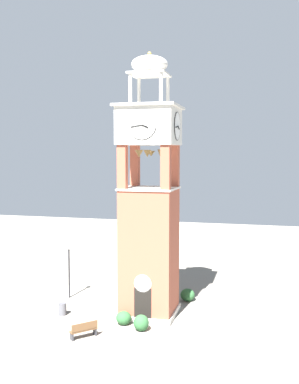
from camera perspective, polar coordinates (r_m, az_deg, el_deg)
name	(u,v)px	position (r m, az deg, el deg)	size (l,w,h in m)	color
ground	(150,314)	(30.97, 0.00, -15.11)	(80.00, 80.00, 0.00)	gray
clock_tower	(149,213)	(29.35, 0.00, -2.62)	(3.91, 3.91, 16.96)	#9E4C38
park_bench	(84,330)	(27.45, -8.26, -16.78)	(1.42, 1.47, 0.95)	brown
lamp_post	(69,261)	(34.03, -10.10, -8.56)	(0.36, 0.36, 3.93)	black
trash_bin	(62,309)	(31.22, -10.89, -14.26)	(0.52, 0.52, 0.80)	#4C4C51
shrub_near_entry	(188,295)	(33.51, 4.82, -12.76)	(1.03, 1.03, 0.88)	#28562D
shrub_left_of_tower	(124,318)	(29.19, -3.27, -15.53)	(0.96, 0.96, 0.83)	#28562D
shrub_behind_bench	(141,323)	(28.20, -1.05, -16.13)	(0.93, 0.93, 0.97)	#28562D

